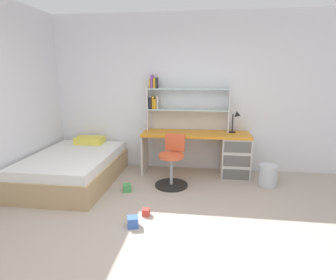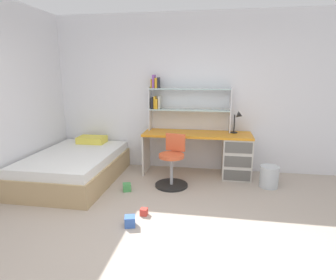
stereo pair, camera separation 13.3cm
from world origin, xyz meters
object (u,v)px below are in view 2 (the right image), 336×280
Objects in this scene: swivel_chair at (172,166)px; toy_block_blue_1 at (130,221)px; bookshelf_hutch at (180,100)px; toy_block_green_0 at (127,187)px; desk_lamp at (238,119)px; waste_bin at (269,177)px; toy_block_red_2 at (144,212)px; desk at (225,153)px; bed_platform at (75,167)px.

toy_block_blue_1 is (-0.31, -1.29, -0.27)m from swivel_chair.
toy_block_green_0 is at bearing -121.92° from bookshelf_hutch.
bookshelf_hutch reaches higher than desk_lamp.
toy_block_blue_1 is at bearing -103.39° from swivel_chair.
swivel_chair is 6.95× the size of toy_block_green_0.
waste_bin is (0.48, -0.47, -0.83)m from desk_lamp.
toy_block_red_2 is (0.10, 0.28, -0.02)m from toy_block_blue_1.
toy_block_red_2 is (-0.23, -1.76, -1.24)m from bookshelf_hutch.
desk is 1.29× the size of bookshelf_hutch.
desk_lamp is 0.47× the size of swivel_chair.
bed_platform is 15.44× the size of toy_block_blue_1.
bed_platform is 16.13× the size of toy_block_green_0.
toy_block_red_2 is at bearing -101.77° from swivel_chair.
desk_lamp reaches higher than toy_block_red_2.
desk reaches higher than bed_platform.
bed_platform reaches higher than waste_bin.
swivel_chair reaches higher than toy_block_blue_1.
toy_block_green_0 is (-1.68, -0.98, -0.94)m from desk_lamp.
toy_block_red_2 is at bearing 70.94° from toy_block_blue_1.
desk_lamp is 1.39m from swivel_chair.
waste_bin is at bearing 34.68° from toy_block_red_2.
desk_lamp is 3.26× the size of toy_block_green_0.
bookshelf_hutch is 1.05m from desk_lamp.
desk is 1.02m from swivel_chair.
toy_block_blue_1 is at bearing -124.61° from desk_lamp.
toy_block_green_0 is 0.81m from toy_block_red_2.
bookshelf_hutch is at bearing 82.45° from toy_block_red_2.
bookshelf_hutch reaches higher than bed_platform.
desk reaches higher than waste_bin.
swivel_chair is 2.40× the size of waste_bin.
desk_lamp reaches higher than swivel_chair.
swivel_chair is at bearing -91.73° from bookshelf_hutch.
swivel_chair is at bearing 76.61° from toy_block_blue_1.
desk is 1.94m from toy_block_red_2.
desk_lamp reaches higher than waste_bin.
desk_lamp is 3.12× the size of toy_block_blue_1.
toy_block_red_2 is at bearing -57.18° from toy_block_green_0.
toy_block_red_2 is (1.40, -0.94, -0.20)m from bed_platform.
toy_block_blue_1 is at bearing -99.19° from bookshelf_hutch.
desk is 2.54m from bed_platform.
desk_lamp reaches higher than toy_block_blue_1.
toy_block_red_2 is at bearing -145.32° from waste_bin.
bookshelf_hutch reaches higher than toy_block_green_0.
waste_bin is (3.13, 0.25, -0.07)m from bed_platform.
bookshelf_hutch is at bearing 80.81° from toy_block_blue_1.
toy_block_blue_1 is at bearing -141.03° from waste_bin.
bookshelf_hutch is at bearing 58.08° from toy_block_green_0.
desk is 15.08× the size of toy_block_blue_1.
toy_block_green_0 is 1.02m from toy_block_blue_1.
swivel_chair is 1.35m from toy_block_blue_1.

